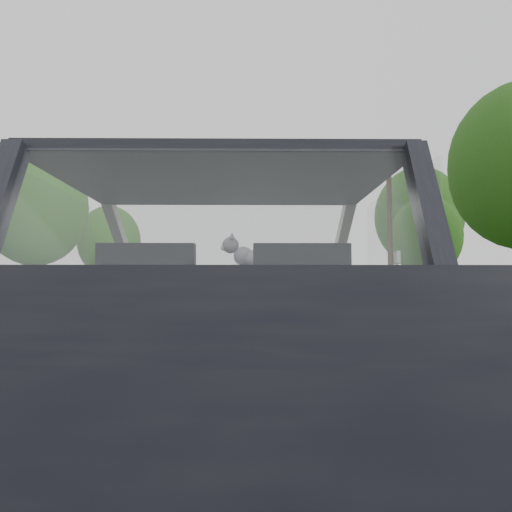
{
  "coord_description": "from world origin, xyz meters",
  "views": [
    {
      "loc": [
        0.14,
        -2.97,
        0.85
      ],
      "look_at": [
        0.18,
        0.59,
        1.09
      ],
      "focal_mm": 35.0,
      "sensor_mm": 36.0,
      "label": 1
    }
  ],
  "objects_px": {
    "other_car": "(250,291)",
    "utility_pole": "(390,227)",
    "highway_sign": "(397,279)",
    "cat": "(267,258)",
    "subject_car": "(228,311)"
  },
  "relations": [
    {
      "from": "other_car",
      "to": "highway_sign",
      "type": "relative_size",
      "value": 1.77
    },
    {
      "from": "cat",
      "to": "highway_sign",
      "type": "distance_m",
      "value": 21.11
    },
    {
      "from": "other_car",
      "to": "highway_sign",
      "type": "bearing_deg",
      "value": -18.31
    },
    {
      "from": "highway_sign",
      "to": "utility_pole",
      "type": "height_order",
      "value": "utility_pole"
    },
    {
      "from": "other_car",
      "to": "subject_car",
      "type": "bearing_deg",
      "value": -101.43
    },
    {
      "from": "subject_car",
      "to": "utility_pole",
      "type": "bearing_deg",
      "value": 71.81
    },
    {
      "from": "highway_sign",
      "to": "utility_pole",
      "type": "distance_m",
      "value": 2.56
    },
    {
      "from": "subject_car",
      "to": "highway_sign",
      "type": "height_order",
      "value": "highway_sign"
    },
    {
      "from": "other_car",
      "to": "highway_sign",
      "type": "distance_m",
      "value": 7.07
    },
    {
      "from": "cat",
      "to": "highway_sign",
      "type": "relative_size",
      "value": 0.21
    },
    {
      "from": "cat",
      "to": "utility_pole",
      "type": "bearing_deg",
      "value": 74.67
    },
    {
      "from": "cat",
      "to": "utility_pole",
      "type": "height_order",
      "value": "utility_pole"
    },
    {
      "from": "other_car",
      "to": "utility_pole",
      "type": "distance_m",
      "value": 7.48
    },
    {
      "from": "other_car",
      "to": "utility_pole",
      "type": "bearing_deg",
      "value": -15.93
    },
    {
      "from": "subject_car",
      "to": "highway_sign",
      "type": "xyz_separation_m",
      "value": [
        7.08,
        20.59,
        0.64
      ]
    }
  ]
}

